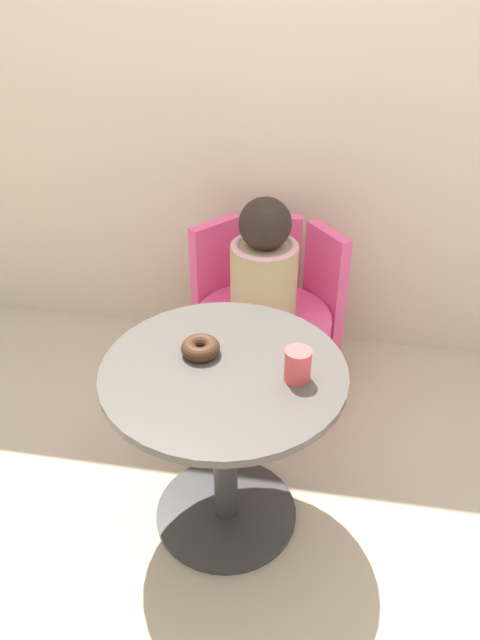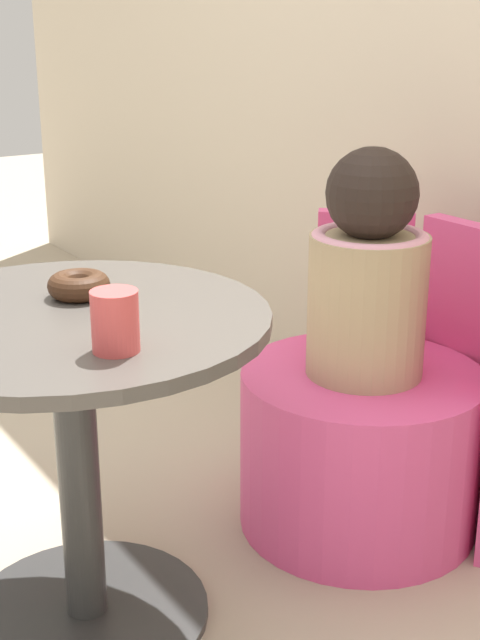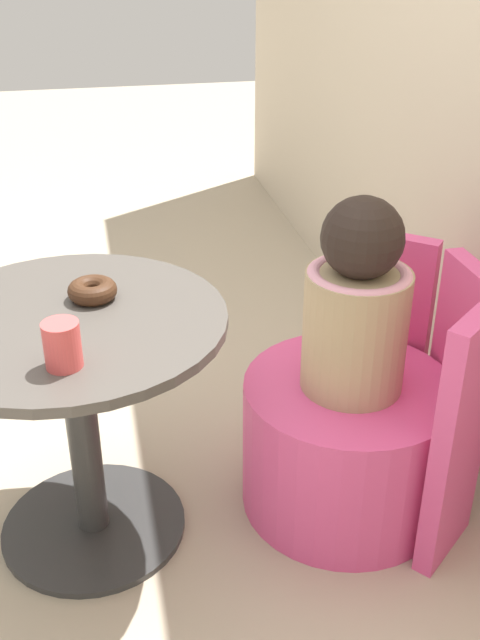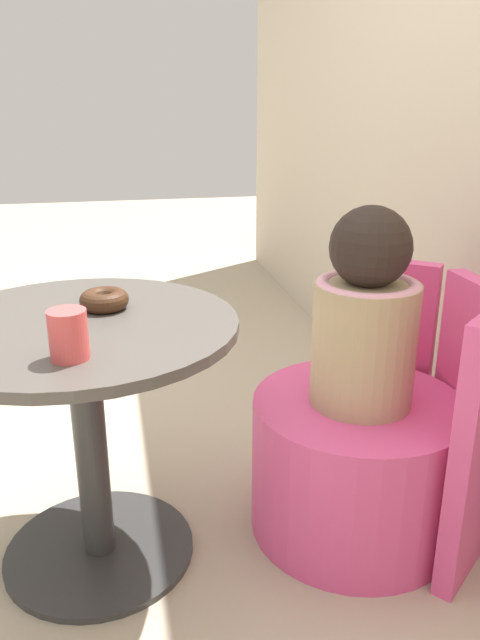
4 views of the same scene
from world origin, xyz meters
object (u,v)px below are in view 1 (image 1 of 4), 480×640
(tub_chair, at_px, (262,354))
(child_figure, at_px, (264,266))
(cup, at_px, (298,365))
(round_table, at_px, (224,417))
(donut, at_px, (201,348))

(tub_chair, bearing_deg, child_figure, -97.13)
(child_figure, distance_m, cup, 0.72)
(round_table, relative_size, child_figure, 1.44)
(tub_chair, height_order, child_figure, child_figure)
(tub_chair, distance_m, cup, 0.87)
(child_figure, bearing_deg, round_table, -92.03)
(round_table, height_order, child_figure, child_figure)
(round_table, bearing_deg, donut, 144.42)
(donut, xyz_separation_m, cup, (0.29, -0.07, 0.03))
(tub_chair, height_order, donut, donut)
(tub_chair, bearing_deg, round_table, -92.03)
(round_table, xyz_separation_m, tub_chair, (0.02, 0.68, -0.26))
(donut, bearing_deg, tub_chair, 80.47)
(donut, height_order, cup, cup)
(tub_chair, xyz_separation_m, donut, (-0.10, -0.62, 0.47))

